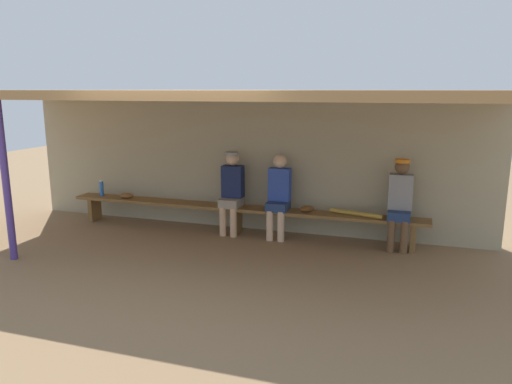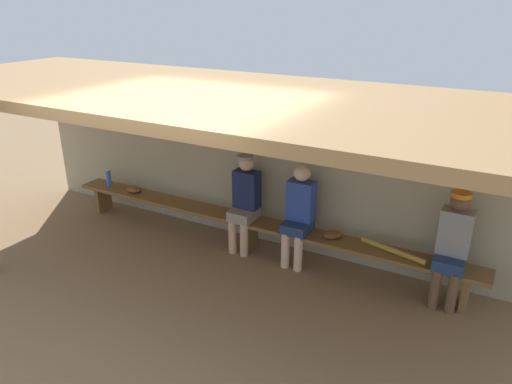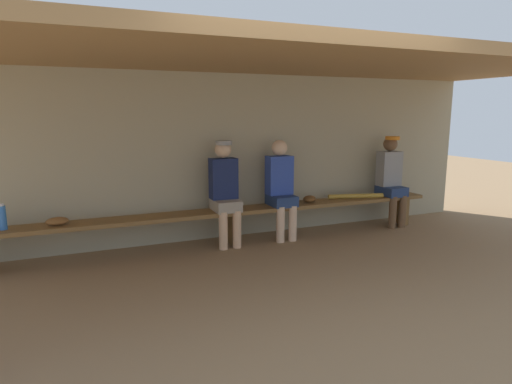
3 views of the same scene
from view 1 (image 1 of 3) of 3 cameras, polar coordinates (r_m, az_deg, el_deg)
The scene contains 12 objects.
ground_plane at distance 6.60m, azimuth -6.90°, elevation -8.67°, with size 24.00×24.00×0.00m, color #8C6D4C.
back_wall at distance 8.12m, azimuth -1.21°, elevation 3.39°, with size 8.00×0.20×2.20m, color tan.
dugout_roof at distance 6.81m, azimuth -4.89°, elevation 11.47°, with size 8.00×2.80×0.12m, color #9E7547.
support_post at distance 7.33m, azimuth -27.57°, elevation 1.06°, with size 0.10×0.10×2.20m, color #4C388C.
bench at distance 7.85m, azimuth -2.26°, elevation -2.24°, with size 6.00×0.36×0.46m.
player_rightmost at distance 7.80m, azimuth -2.90°, elevation 0.37°, with size 0.34×0.42×1.34m.
player_near_post at distance 7.57m, azimuth 2.71°, elevation -0.13°, with size 0.34×0.42×1.34m.
player_in_red at distance 7.32m, azimuth 16.74°, elevation -0.92°, with size 0.34×0.42×1.34m.
water_bottle_orange at distance 9.01m, azimuth -17.88°, elevation 0.40°, with size 0.08×0.08×0.28m.
baseball_glove_tan at distance 7.53m, azimuth 6.07°, elevation -1.99°, with size 0.24×0.17×0.09m, color brown.
baseball_glove_dark_brown at distance 8.72m, azimuth -15.09°, elevation -0.40°, with size 0.24×0.17×0.09m, color brown.
baseball_bat at distance 7.41m, azimuth 11.79°, elevation -2.52°, with size 0.07×0.07×0.83m, color #B28C33.
Camera 1 is at (2.62, -5.59, 2.33)m, focal length 33.68 mm.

